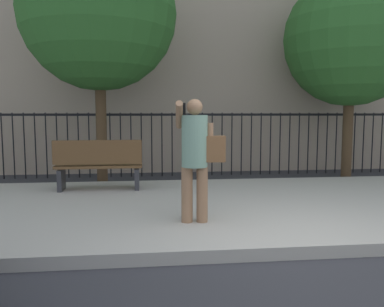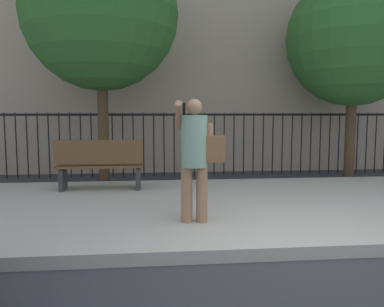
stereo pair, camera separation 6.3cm
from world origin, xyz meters
name	(u,v)px [view 2 (the right image)]	position (x,y,z in m)	size (l,w,h in m)	color
ground_plane	(311,260)	(0.00, 0.00, 0.00)	(60.00, 60.00, 0.00)	#333338
sidewalk	(257,206)	(0.00, 2.20, 0.07)	(28.00, 4.40, 0.15)	#B2ADA3
iron_fence	(219,135)	(0.00, 5.90, 1.02)	(12.03, 0.04, 1.60)	black
pedestrian_on_phone	(196,152)	(-1.13, 1.10, 1.09)	(0.67, 0.48, 1.62)	#936B4C
street_bench	(100,164)	(-2.67, 3.43, 0.65)	(1.60, 0.45, 0.95)	brown
street_tree_near	(101,13)	(-2.77, 4.85, 3.73)	(3.34, 3.34, 5.41)	#4C3823
street_tree_mid	(354,39)	(3.05, 5.05, 3.32)	(3.15, 3.15, 4.91)	#4C3823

